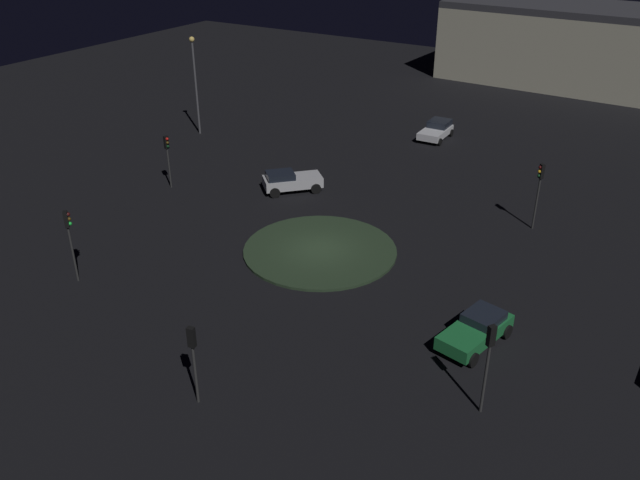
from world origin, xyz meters
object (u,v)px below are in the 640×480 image
object	(u,v)px
car_green	(476,329)
streetlamp_southwest	(195,76)
traffic_light_east	(193,349)
traffic_light_northwest	(539,184)
traffic_light_southeast	(69,232)
store_building	(635,52)
car_silver	(290,181)
traffic_light_south	(168,151)
car_white	(436,130)
traffic_light_northeast	(489,352)

from	to	relation	value
car_green	streetlamp_southwest	bearing A→B (deg)	-105.73
traffic_light_east	traffic_light_northwest	distance (m)	24.34
traffic_light_southeast	store_building	distance (m)	59.84
car_green	car_silver	world-z (taller)	car_silver
car_green	traffic_light_northwest	bearing A→B (deg)	-163.07
traffic_light_southeast	traffic_light_south	world-z (taller)	traffic_light_southeast
streetlamp_southwest	traffic_light_southeast	bearing A→B (deg)	25.67
car_white	car_green	bearing A→B (deg)	25.05
car_white	traffic_light_east	bearing A→B (deg)	6.02
traffic_light_southeast	store_building	xyz separation A→B (m)	(-56.82, 18.75, 1.20)
car_white	store_building	bearing A→B (deg)	153.85
traffic_light_east	traffic_light_south	world-z (taller)	traffic_light_south
car_green	traffic_light_southeast	world-z (taller)	traffic_light_southeast
traffic_light_south	streetlamp_southwest	bearing A→B (deg)	131.33
car_green	store_building	bearing A→B (deg)	-165.90
traffic_light_northeast	streetlamp_southwest	size ratio (longest dim) A/B	0.51
car_white	traffic_light_southeast	world-z (taller)	traffic_light_southeast
streetlamp_southwest	traffic_light_east	bearing A→B (deg)	40.72
car_white	car_silver	world-z (taller)	car_silver
car_silver	traffic_light_northwest	size ratio (longest dim) A/B	0.97
traffic_light_northwest	traffic_light_northeast	bearing A→B (deg)	54.91
car_white	car_silver	size ratio (longest dim) A/B	0.92
traffic_light_northwest	car_green	bearing A→B (deg)	50.33
car_green	traffic_light_east	xyz separation A→B (m)	(9.90, -8.36, 1.92)
traffic_light_northeast	car_green	bearing A→B (deg)	-35.02
traffic_light_northwest	streetlamp_southwest	xyz separation A→B (m)	(-3.28, -30.10, 1.99)
car_silver	traffic_light_northwest	xyz separation A→B (m)	(-3.06, 16.24, 2.27)
traffic_light_south	traffic_light_northeast	size ratio (longest dim) A/B	0.91
traffic_light_northeast	streetlamp_southwest	bearing A→B (deg)	0.20
traffic_light_southeast	streetlamp_southwest	bearing A→B (deg)	69.93
traffic_light_northeast	streetlamp_southwest	distance (m)	39.10
car_white	traffic_light_east	world-z (taller)	traffic_light_east
car_silver	traffic_light_southeast	bearing A→B (deg)	-146.76
car_white	car_silver	distance (m)	16.57
traffic_light_northwest	traffic_light_northeast	distance (m)	17.88
car_green	car_white	world-z (taller)	car_white
store_building	traffic_light_southeast	bearing A→B (deg)	74.05
traffic_light_southeast	traffic_light_south	bearing A→B (deg)	64.88
car_white	traffic_light_northeast	distance (m)	34.05
car_silver	traffic_light_northeast	distance (m)	24.14
traffic_light_south	streetlamp_southwest	xyz separation A→B (m)	(-10.31, -6.23, 2.29)
car_green	traffic_light_south	distance (m)	25.81
traffic_light_east	traffic_light_northwest	size ratio (longest dim) A/B	0.87
car_green	traffic_light_northeast	xyz separation A→B (m)	(4.33, 1.78, 2.25)
traffic_light_southeast	traffic_light_east	bearing A→B (deg)	-64.02
store_building	traffic_light_northeast	bearing A→B (deg)	95.81
car_green	car_white	distance (m)	29.30
car_white	traffic_light_northwest	world-z (taller)	traffic_light_northwest
car_green	streetlamp_southwest	world-z (taller)	streetlamp_southwest
traffic_light_east	store_building	bearing A→B (deg)	-16.74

